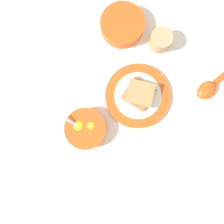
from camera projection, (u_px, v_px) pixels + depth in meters
ground_plane at (152, 86)px, 0.87m from camera, size 3.00×3.00×0.00m
egg_bowl at (86, 129)px, 0.83m from camera, size 0.14×0.13×0.07m
toast_plate at (138, 96)px, 0.86m from camera, size 0.21×0.21×0.02m
toast_sandwich at (139, 93)px, 0.83m from camera, size 0.12×0.12×0.04m
soup_spoon at (210, 87)px, 0.85m from camera, size 0.16×0.13×0.03m
congee_bowl at (122, 25)px, 0.86m from camera, size 0.14×0.14×0.05m
drinking_cup at (160, 40)px, 0.84m from camera, size 0.07×0.07×0.07m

